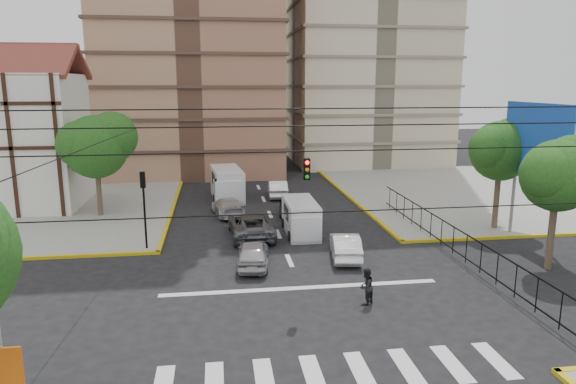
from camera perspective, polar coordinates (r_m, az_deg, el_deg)
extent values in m
plane|color=black|center=(23.17, 1.96, -11.74)|extent=(160.00, 160.00, 0.00)
cube|color=gray|center=(44.97, -29.03, -1.40)|extent=(26.00, 26.00, 0.15)
cube|color=gray|center=(48.17, 21.68, 0.07)|extent=(26.00, 26.00, 0.15)
cube|color=silver|center=(17.95, 5.46, -19.34)|extent=(12.00, 2.40, 0.01)
cube|color=silver|center=(24.26, 1.46, -10.60)|extent=(13.00, 0.40, 0.01)
cube|color=silver|center=(43.86, -28.46, 4.90)|extent=(10.00, 8.00, 10.00)
cube|color=maroon|center=(45.46, -28.39, 12.59)|extent=(10.80, 4.25, 2.65)
cylinder|color=slate|center=(31.67, 27.43, -2.47)|extent=(0.20, 0.20, 4.00)
cylinder|color=slate|center=(34.90, 23.69, -0.89)|extent=(0.20, 0.20, 4.00)
cube|color=silver|center=(32.63, 26.10, 5.20)|extent=(0.25, 6.00, 4.00)
cube|color=blue|center=(32.52, 25.81, 5.21)|extent=(0.08, 6.20, 4.20)
cylinder|color=#473828|center=(29.25, 27.26, -3.67)|extent=(0.36, 0.36, 4.20)
sphere|color=#1E4614|center=(28.70, 27.78, 1.62)|extent=(3.60, 3.60, 3.60)
sphere|color=#1E4614|center=(29.39, 28.98, 2.79)|extent=(2.88, 2.88, 2.88)
sphere|color=#1E4614|center=(28.01, 26.97, 1.86)|extent=(2.70, 2.70, 2.70)
cylinder|color=#473828|center=(35.46, 22.18, -0.42)|extent=(0.36, 0.36, 4.48)
sphere|color=#1E4614|center=(34.99, 22.55, 4.25)|extent=(3.80, 3.80, 3.80)
sphere|color=#1E4614|center=(35.68, 23.71, 5.21)|extent=(3.04, 3.04, 3.04)
sphere|color=#1E4614|center=(34.33, 21.73, 4.50)|extent=(2.85, 2.85, 2.85)
cylinder|color=#473828|center=(38.49, -20.28, 0.43)|extent=(0.36, 0.36, 4.20)
sphere|color=#1E4614|center=(38.05, -20.59, 4.72)|extent=(4.40, 4.40, 4.40)
sphere|color=#1E4614|center=(38.05, -18.95, 5.84)|extent=(3.52, 3.52, 3.52)
sphere|color=#1E4614|center=(37.93, -22.02, 4.93)|extent=(3.30, 3.30, 3.30)
cylinder|color=black|center=(29.91, -15.60, -2.83)|extent=(0.12, 0.12, 3.50)
cube|color=black|center=(29.44, -15.84, 1.32)|extent=(0.28, 0.22, 0.90)
sphere|color=#FF0C0C|center=(29.39, -15.88, 1.89)|extent=(0.17, 0.17, 0.17)
cube|color=black|center=(21.50, 2.07, 2.55)|extent=(0.28, 0.22, 0.90)
cylinder|color=black|center=(12.83, 9.12, -2.04)|extent=(18.00, 0.03, 0.03)
cube|color=#E5590C|center=(14.30, -29.10, -17.03)|extent=(0.90, 0.06, 1.20)
cube|color=silver|center=(32.31, 1.42, -2.83)|extent=(1.87, 4.61, 2.12)
cube|color=silver|center=(30.60, 1.98, -3.95)|extent=(1.76, 1.12, 1.47)
cube|color=black|center=(30.16, 2.09, -3.19)|extent=(1.70, 0.11, 0.83)
cylinder|color=black|center=(30.98, 0.26, -4.89)|extent=(0.25, 0.64, 0.64)
cylinder|color=black|center=(31.27, 3.44, -4.75)|extent=(0.25, 0.64, 0.64)
cylinder|color=black|center=(33.78, -0.46, -3.46)|extent=(0.25, 0.64, 0.64)
cylinder|color=black|center=(34.05, 2.46, -3.34)|extent=(0.25, 0.64, 0.64)
cube|color=silver|center=(42.31, -6.79, 0.92)|extent=(2.72, 5.65, 2.51)
cube|color=silver|center=(40.20, -6.71, 0.10)|extent=(2.20, 1.51, 1.75)
cube|color=black|center=(39.71, -6.72, 0.84)|extent=(2.02, 0.30, 0.98)
cylinder|color=black|center=(40.77, -8.16, -0.79)|extent=(0.25, 0.76, 0.76)
cylinder|color=black|center=(40.81, -5.24, -0.71)|extent=(0.25, 0.76, 0.76)
cylinder|color=black|center=(44.18, -8.16, 0.20)|extent=(0.25, 0.76, 0.76)
cylinder|color=black|center=(44.22, -5.47, 0.28)|extent=(0.25, 0.76, 0.76)
imported|color=#AEAEB3|center=(26.82, -3.91, -6.83)|extent=(2.01, 4.14, 1.36)
imported|color=white|center=(28.16, 6.38, -5.94)|extent=(2.05, 4.33, 1.37)
imported|color=slate|center=(31.80, -4.16, -3.66)|extent=(2.81, 5.59, 1.52)
imported|color=silver|center=(37.08, -6.73, -1.61)|extent=(2.58, 4.75, 1.31)
imported|color=#242326|center=(37.03, 0.18, -1.58)|extent=(1.96, 3.86, 1.26)
imported|color=white|center=(42.84, -1.18, 0.40)|extent=(1.73, 4.38, 1.42)
imported|color=black|center=(22.56, 8.65, -10.33)|extent=(0.99, 0.98, 1.62)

